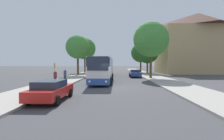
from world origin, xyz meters
TOP-DOWN VIEW (x-y plane):
  - ground_plane at (0.00, 0.00)m, footprint 300.00×300.00m
  - sidewalk_left at (-7.00, 0.00)m, footprint 4.00×120.00m
  - sidewalk_right at (7.00, 0.00)m, footprint 4.00×120.00m
  - building_right_background at (21.58, 27.61)m, footprint 19.50×13.77m
  - bus_front at (-1.54, 4.59)m, footprint 2.78×10.84m
  - bus_middle at (-1.76, 18.21)m, footprint 2.89×11.74m
  - parked_car_left_curb at (-4.10, -6.86)m, footprint 2.06×4.61m
  - parked_car_right_near at (3.75, 13.58)m, footprint 2.03×4.43m
  - bus_stop_sign at (-7.07, 2.19)m, footprint 0.08×0.45m
  - pedestrian_waiting_near at (-6.49, 0.75)m, footprint 0.36×0.36m
  - pedestrian_waiting_far at (-6.37, 4.07)m, footprint 0.36×0.36m
  - tree_left_near at (-7.99, 27.57)m, footprint 5.75×5.75m
  - tree_left_far at (-7.65, 17.59)m, footprint 4.92×4.92m
  - tree_right_near at (6.01, 10.52)m, footprint 5.79×5.79m
  - tree_right_mid at (7.81, 23.76)m, footprint 5.22×5.22m
  - tree_right_far at (6.93, 28.79)m, footprint 5.22×5.22m

SIDE VIEW (x-z plane):
  - ground_plane at x=0.00m, z-range 0.00..0.00m
  - sidewalk_left at x=-7.00m, z-range 0.00..0.15m
  - sidewalk_right at x=7.00m, z-range 0.00..0.15m
  - parked_car_right_near at x=3.75m, z-range 0.04..1.42m
  - parked_car_left_curb at x=-4.10m, z-range 0.04..1.43m
  - pedestrian_waiting_near at x=-6.49m, z-range 0.15..1.75m
  - pedestrian_waiting_far at x=-6.37m, z-range 0.15..1.81m
  - bus_stop_sign at x=-7.07m, z-range 0.45..2.87m
  - bus_front at x=-1.54m, z-range 0.11..3.38m
  - bus_middle at x=-1.76m, z-range 0.12..3.55m
  - tree_right_mid at x=7.81m, z-range 1.34..8.96m
  - tree_right_far at x=6.93m, z-range 1.46..9.31m
  - tree_left_far at x=-7.65m, z-range 1.79..10.04m
  - tree_left_near at x=-7.99m, z-range 1.85..11.02m
  - tree_right_near at x=6.01m, z-range 1.85..11.08m
  - building_right_background at x=21.58m, z-range 0.00..15.55m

